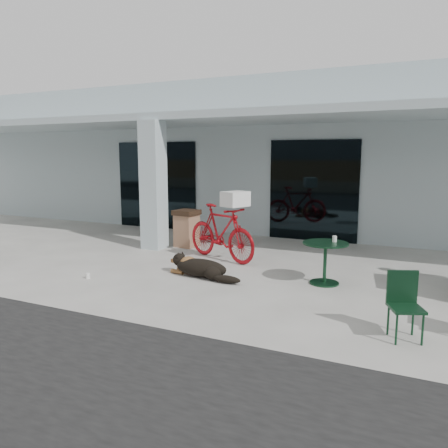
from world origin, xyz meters
The scene contains 14 objects.
ground centered at (0.00, 0.00, 0.00)m, with size 80.00×80.00×0.00m, color #B5B3AB.
building centered at (0.00, 8.50, 2.25)m, with size 22.00×7.00×4.50m, color #ADBEC3.
storefront_glass_left centered at (-3.20, 4.98, 1.35)m, with size 2.80×0.06×2.70m, color black.
storefront_glass_right centered at (1.80, 4.98, 1.35)m, with size 2.40×0.06×2.70m, color black.
column centered at (-1.50, 2.30, 1.56)m, with size 0.50×0.50×3.12m, color #ADBEC3.
overhang centered at (0.00, 3.60, 3.21)m, with size 22.00×2.80×0.18m, color #ADBEC3.
bicycle centered at (0.52, 1.90, 0.61)m, with size 0.58×2.04×1.23m, color #A40D15.
laundry_basket centered at (0.93, 1.73, 1.38)m, with size 0.53×0.39×0.31m, color white.
dog centered at (0.79, 0.45, 0.20)m, with size 1.21×0.40×0.40m, color black, non-canonical shape.
cup_near_dog centered at (-1.10, -0.53, 0.05)m, with size 0.08×0.08×0.10m, color white.
cafe_table_far centered at (3.00, 1.01, 0.38)m, with size 0.81×0.81×0.76m, color #133821, non-canonical shape.
cafe_chair_far_a centered at (4.43, -1.00, 0.43)m, with size 0.38×0.42×0.85m, color #133821, non-canonical shape.
cup_on_table centered at (3.13, 1.14, 0.81)m, with size 0.08×0.08×0.11m, color white.
trash_receptacle centered at (-0.87, 2.80, 0.47)m, with size 0.55×0.55×0.93m, color #91664B, non-canonical shape.
Camera 1 is at (4.57, -6.65, 2.28)m, focal length 35.00 mm.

